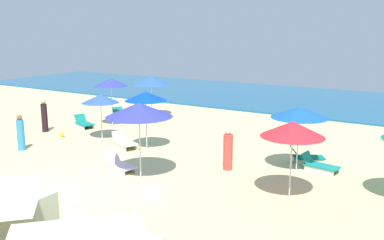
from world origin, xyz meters
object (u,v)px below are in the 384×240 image
(umbrella_1, at_px, (146,96))
(lounge_chair_4_0, at_px, (120,116))
(lounge_chair_5_0, at_px, (119,164))
(beachgoer_2, at_px, (228,151))
(lounge_chair_6_1, at_px, (306,157))
(umbrella_2, at_px, (293,129))
(beach_ball_0, at_px, (62,134))
(umbrella_3, at_px, (151,81))
(cooler_box_1, at_px, (153,192))
(lounge_chair_4_1, at_px, (84,123))
(umbrella_4, at_px, (111,82))
(lounge_chair_6_0, at_px, (319,165))
(umbrella_6, at_px, (299,112))
(beachgoer_0, at_px, (44,116))
(lounge_chair_1_0, at_px, (124,142))
(beachgoer_1, at_px, (21,133))
(umbrella_5, at_px, (139,110))
(umbrella_0, at_px, (100,99))

(umbrella_1, bearing_deg, lounge_chair_4_0, 141.34)
(lounge_chair_5_0, relative_size, beachgoer_2, 0.93)
(umbrella_1, distance_m, lounge_chair_6_1, 7.39)
(umbrella_2, height_order, beach_ball_0, umbrella_2)
(umbrella_3, xyz_separation_m, cooler_box_1, (8.01, -10.64, -2.04))
(lounge_chair_4_1, bearing_deg, umbrella_4, -19.20)
(lounge_chair_4_0, relative_size, beach_ball_0, 5.95)
(lounge_chair_6_0, height_order, lounge_chair_6_1, lounge_chair_6_0)
(umbrella_6, relative_size, beachgoer_0, 1.44)
(umbrella_1, height_order, lounge_chair_1_0, umbrella_1)
(lounge_chair_5_0, distance_m, beachgoer_0, 8.12)
(lounge_chair_1_0, bearing_deg, lounge_chair_5_0, -121.47)
(lounge_chair_1_0, bearing_deg, umbrella_4, 69.69)
(lounge_chair_5_0, xyz_separation_m, beachgoer_0, (-7.61, 2.76, 0.60))
(lounge_chair_4_0, relative_size, beachgoer_0, 0.88)
(lounge_chair_1_0, relative_size, beachgoer_1, 0.93)
(umbrella_6, bearing_deg, umbrella_5, -141.06)
(umbrella_3, xyz_separation_m, lounge_chair_5_0, (5.21, -9.07, -2.03))
(umbrella_0, distance_m, lounge_chair_1_0, 2.82)
(lounge_chair_6_1, bearing_deg, cooler_box_1, 123.05)
(umbrella_2, distance_m, umbrella_4, 13.10)
(beachgoer_1, xyz_separation_m, cooler_box_1, (8.44, -1.39, -0.56))
(umbrella_0, bearing_deg, umbrella_1, -6.37)
(lounge_chair_4_0, relative_size, lounge_chair_6_0, 1.05)
(umbrella_5, height_order, umbrella_6, umbrella_5)
(umbrella_0, distance_m, lounge_chair_6_1, 10.17)
(lounge_chair_4_1, xyz_separation_m, beachgoer_0, (-1.05, -1.78, 0.58))
(umbrella_4, relative_size, umbrella_5, 0.96)
(umbrella_1, distance_m, lounge_chair_1_0, 2.43)
(lounge_chair_5_0, bearing_deg, lounge_chair_4_0, 54.36)
(umbrella_2, xyz_separation_m, lounge_chair_4_0, (-12.72, 6.30, -2.05))
(umbrella_1, distance_m, lounge_chair_4_1, 6.29)
(beachgoer_1, distance_m, cooler_box_1, 8.57)
(umbrella_0, bearing_deg, umbrella_4, 122.07)
(lounge_chair_4_1, distance_m, umbrella_5, 9.38)
(beachgoer_2, height_order, beach_ball_0, beachgoer_2)
(umbrella_5, relative_size, beachgoer_0, 1.61)
(lounge_chair_4_0, bearing_deg, umbrella_1, -95.14)
(umbrella_4, xyz_separation_m, cooler_box_1, (8.36, -7.37, -2.25))
(umbrella_3, height_order, umbrella_5, umbrella_5)
(lounge_chair_5_0, relative_size, beachgoer_1, 0.93)
(umbrella_3, height_order, lounge_chair_4_1, umbrella_3)
(cooler_box_1, bearing_deg, umbrella_3, 58.45)
(lounge_chair_1_0, xyz_separation_m, lounge_chair_6_0, (8.57, 1.44, -0.04))
(beachgoer_1, bearing_deg, beachgoer_2, -141.17)
(lounge_chair_4_1, bearing_deg, umbrella_0, -97.11)
(umbrella_0, height_order, umbrella_3, umbrella_3)
(umbrella_1, bearing_deg, umbrella_3, 125.10)
(umbrella_0, xyz_separation_m, umbrella_6, (9.86, 0.34, 0.26))
(beachgoer_0, distance_m, beach_ball_0, 1.83)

